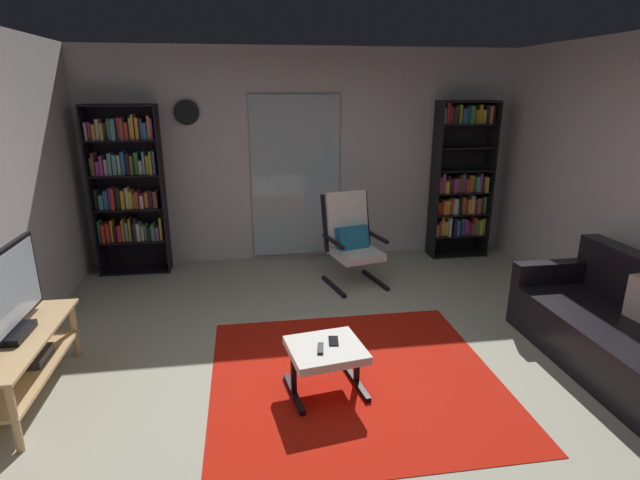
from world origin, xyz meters
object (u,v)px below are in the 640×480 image
(ottoman, at_px, (326,354))
(tv_remote, at_px, (321,348))
(cell_phone, at_px, (334,341))
(television, at_px, (6,298))
(wall_clock, at_px, (186,112))
(bookshelf_near_sofa, at_px, (461,183))
(leather_sofa, at_px, (631,336))
(lounge_armchair, at_px, (351,237))
(bookshelf_near_tv, at_px, (128,186))
(tv_stand, at_px, (19,357))

(ottoman, relative_size, tv_remote, 4.07)
(cell_phone, bearing_deg, television, -176.59)
(wall_clock, bearing_deg, bookshelf_near_sofa, -3.29)
(bookshelf_near_sofa, relative_size, leather_sofa, 1.06)
(tv_remote, xyz_separation_m, wall_clock, (-1.11, 3.03, 1.48))
(cell_phone, relative_size, wall_clock, 0.48)
(bookshelf_near_sofa, relative_size, ottoman, 3.37)
(television, distance_m, ottoman, 2.19)
(lounge_armchair, distance_m, ottoman, 2.15)
(leather_sofa, distance_m, ottoman, 2.36)
(tv_remote, bearing_deg, television, -177.67)
(bookshelf_near_tv, relative_size, cell_phone, 13.96)
(tv_stand, distance_m, tv_remote, 2.11)
(leather_sofa, height_order, lounge_armchair, lounge_armchair)
(bookshelf_near_sofa, bearing_deg, ottoman, -128.45)
(television, xyz_separation_m, wall_clock, (0.97, 2.76, 1.07))
(ottoman, bearing_deg, lounge_armchair, 72.97)
(tv_remote, bearing_deg, leather_sofa, 8.31)
(bookshelf_near_sofa, bearing_deg, wall_clock, 176.71)
(tv_stand, height_order, cell_phone, tv_stand)
(bookshelf_near_sofa, xyz_separation_m, ottoman, (-2.22, -2.79, -0.67))
(television, height_order, ottoman, television)
(leather_sofa, height_order, cell_phone, leather_sofa)
(television, height_order, bookshelf_near_sofa, bookshelf_near_sofa)
(tv_stand, bearing_deg, bookshelf_near_sofa, 30.39)
(tv_stand, bearing_deg, ottoman, -6.49)
(bookshelf_near_sofa, height_order, wall_clock, wall_clock)
(lounge_armchair, xyz_separation_m, ottoman, (-0.63, -2.05, -0.24))
(bookshelf_near_sofa, bearing_deg, leather_sofa, -87.19)
(tv_stand, relative_size, ottoman, 2.08)
(ottoman, bearing_deg, bookshelf_near_sofa, 51.55)
(lounge_armchair, xyz_separation_m, tv_remote, (-0.67, -2.09, -0.16))
(leather_sofa, distance_m, lounge_armchair, 2.77)
(bookshelf_near_sofa, height_order, leather_sofa, bookshelf_near_sofa)
(lounge_armchair, bearing_deg, television, -146.53)
(television, bearing_deg, tv_remote, -7.31)
(bookshelf_near_sofa, xyz_separation_m, cell_phone, (-2.15, -2.73, -0.60))
(leather_sofa, bearing_deg, tv_remote, 178.68)
(wall_clock, bearing_deg, lounge_armchair, -27.79)
(leather_sofa, bearing_deg, cell_phone, 176.14)
(bookshelf_near_sofa, xyz_separation_m, leather_sofa, (0.14, -2.89, -0.66))
(bookshelf_near_tv, relative_size, bookshelf_near_sofa, 0.99)
(television, height_order, bookshelf_near_tv, bookshelf_near_tv)
(leather_sofa, bearing_deg, television, 175.89)
(bookshelf_near_tv, height_order, ottoman, bookshelf_near_tv)
(bookshelf_near_tv, relative_size, lounge_armchair, 1.91)
(television, relative_size, ottoman, 1.69)
(tv_stand, relative_size, bookshelf_near_sofa, 0.62)
(leather_sofa, height_order, wall_clock, wall_clock)
(tv_stand, bearing_deg, leather_sofa, -4.34)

